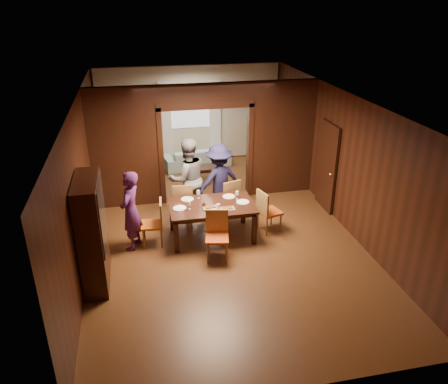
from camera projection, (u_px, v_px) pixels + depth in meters
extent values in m
plane|color=#563318|center=(219.00, 227.00, 9.75)|extent=(9.00, 9.00, 0.00)
cube|color=silver|center=(218.00, 98.00, 8.55)|extent=(5.50, 9.00, 0.02)
cube|color=black|center=(190.00, 114.00, 13.16)|extent=(5.50, 0.02, 2.90)
cube|color=black|center=(83.00, 177.00, 8.64)|extent=(0.02, 9.00, 2.90)
cube|color=black|center=(340.00, 158.00, 9.66)|extent=(0.02, 9.00, 2.90)
cube|color=black|center=(126.00, 159.00, 10.32)|extent=(1.65, 0.15, 2.40)
cube|color=black|center=(281.00, 148.00, 11.04)|extent=(1.65, 0.15, 2.40)
cube|color=black|center=(205.00, 94.00, 10.07)|extent=(5.50, 0.15, 0.50)
cube|color=beige|center=(190.00, 114.00, 13.13)|extent=(5.40, 0.04, 2.85)
imported|color=#4C1D56|center=(131.00, 211.00, 8.67)|extent=(0.60, 0.71, 1.66)
imported|color=slate|center=(188.00, 179.00, 9.88)|extent=(1.06, 0.90, 1.89)
imported|color=#181637|center=(219.00, 180.00, 10.01)|extent=(1.25, 0.94, 1.71)
imported|color=#9CCCCC|center=(197.00, 157.00, 13.07)|extent=(2.08, 1.10, 0.58)
imported|color=black|center=(217.00, 201.00, 9.14)|extent=(0.28, 0.28, 0.07)
cube|color=black|center=(212.00, 221.00, 9.24)|extent=(1.77, 1.10, 0.76)
cube|color=black|center=(207.00, 173.00, 12.16)|extent=(0.80, 0.50, 0.40)
cube|color=black|center=(92.00, 233.00, 7.53)|extent=(0.40, 1.20, 2.00)
cube|color=black|center=(327.00, 167.00, 10.26)|extent=(0.06, 0.90, 2.10)
cube|color=silver|center=(190.00, 106.00, 13.00)|extent=(1.20, 0.03, 1.30)
cube|color=white|center=(166.00, 123.00, 13.01)|extent=(0.35, 0.06, 2.40)
cube|color=white|center=(215.00, 120.00, 13.29)|extent=(0.35, 0.06, 2.40)
cylinder|color=white|center=(180.00, 208.00, 8.93)|extent=(0.27, 0.27, 0.01)
cylinder|color=white|center=(187.00, 199.00, 9.31)|extent=(0.27, 0.27, 0.01)
cylinder|color=white|center=(229.00, 196.00, 9.44)|extent=(0.27, 0.27, 0.01)
cylinder|color=white|center=(243.00, 202.00, 9.19)|extent=(0.27, 0.27, 0.01)
cylinder|color=white|center=(214.00, 211.00, 8.81)|extent=(0.27, 0.27, 0.01)
cube|color=gray|center=(210.00, 207.00, 8.94)|extent=(0.30, 0.20, 0.04)
cube|color=gray|center=(227.00, 208.00, 8.89)|extent=(0.30, 0.20, 0.04)
cylinder|color=silver|center=(218.00, 207.00, 8.82)|extent=(0.07, 0.07, 0.14)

